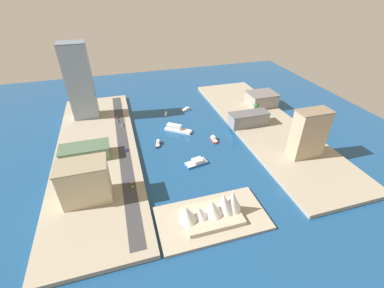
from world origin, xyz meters
name	(u,v)px	position (x,y,z in m)	size (l,w,h in m)	color
ground_plane	(187,139)	(0.00, 0.00, 0.00)	(440.00, 440.00, 0.00)	navy
quay_west	(264,125)	(-84.55, 0.00, 1.77)	(70.00, 240.00, 3.55)	#9E937F
quay_east	(97,151)	(84.55, 0.00, 1.77)	(70.00, 240.00, 3.55)	#9E937F
peninsula_point	(212,218)	(11.65, 101.13, 1.00)	(71.79, 39.10, 2.00)	#A89E89
road_strip	(123,145)	(60.89, 0.00, 3.62)	(9.78, 228.00, 0.15)	#38383D
yacht_sleek_gray	(186,109)	(-16.14, -61.14, 1.35)	(10.91, 6.36, 3.63)	#999EA3
patrol_launch_navy	(158,144)	(29.34, 2.52, 1.41)	(6.54, 12.84, 4.02)	#1E284C
catamaran_blue	(196,162)	(3.46, 41.31, 1.74)	(20.94, 11.77, 4.65)	blue
ferry_white_commuter	(177,129)	(6.13, -17.62, 2.63)	(26.60, 22.32, 7.01)	silver
sailboat_small_white	(166,114)	(9.13, -57.83, 0.83)	(5.46, 10.85, 9.21)	white
tugboat_red	(214,139)	(-23.59, 10.94, 1.51)	(4.25, 12.52, 4.16)	red
warehouse_low_gray	(249,119)	(-66.72, -3.19, 10.36)	(40.75, 15.83, 13.56)	gray
terminal_long_green	(85,152)	(92.49, 9.29, 9.10)	(40.76, 19.09, 11.03)	slate
apartment_midrise_tan	(309,134)	(-87.94, 59.46, 24.64)	(28.03, 14.64, 42.13)	tan
tower_tall_glass	(79,82)	(94.03, -71.98, 42.53)	(26.48, 19.22, 77.90)	#8C9EB2
carpark_squat_concrete	(261,99)	(-103.80, -43.54, 11.02)	(32.51, 26.82, 14.88)	gray
office_block_beige	(85,182)	(88.75, 61.49, 18.45)	(32.87, 20.27, 29.73)	#C6B793
hatchback_blue	(126,150)	(59.08, 8.98, 4.46)	(2.08, 4.77, 1.55)	black
van_white	(122,125)	(58.90, -37.84, 4.51)	(2.02, 4.64, 1.64)	black
taxi_yellow_cab	(132,185)	(58.47, 57.35, 4.43)	(1.94, 5.11, 1.46)	black
pickup_red	(117,117)	(63.20, -56.94, 4.46)	(1.98, 5.05, 1.52)	black
sedan_silver	(117,121)	(63.44, -48.47, 4.52)	(1.89, 4.71, 1.68)	black
traffic_light_waterfront	(125,117)	(54.55, -47.56, 7.89)	(0.36, 0.36, 6.50)	black
opera_landmark	(213,209)	(11.06, 101.13, 9.56)	(43.37, 24.70, 20.29)	#BCAD93
park_tree_cluster	(255,102)	(-93.93, -39.96, 10.10)	(11.83, 22.85, 10.27)	brown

